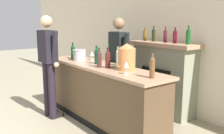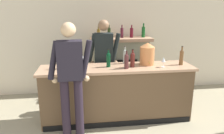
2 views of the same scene
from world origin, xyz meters
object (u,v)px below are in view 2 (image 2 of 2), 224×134
Objects in this scene: person_customer at (71,79)px; fireplace_stone at (121,65)px; wine_glass_front_right at (84,59)px; wine_bottle_port_short at (181,57)px; person_bartender at (104,61)px; ice_bucket_steel at (78,63)px; wine_glass_back_row at (163,60)px; wine_bottle_chardonnay_pale at (61,61)px; copper_dispenser at (147,54)px; wine_bottle_riesling_slim at (125,56)px; wine_bottle_merlot_tall at (126,61)px; wine_bottle_burgundy_dark at (132,59)px; wine_bottle_cabernet_heavy at (108,59)px.

fireplace_stone is at bearing 60.04° from person_customer.
wine_bottle_port_short is at bearing -6.81° from wine_glass_front_right.
ice_bucket_steel is (-0.50, -0.53, 0.11)m from person_bartender.
wine_glass_back_row is (0.51, -1.37, 0.45)m from fireplace_stone.
fireplace_stone reaches higher than wine_bottle_chardonnay_pale.
fireplace_stone is at bearing 110.50° from wine_glass_back_row.
person_customer reaches higher than wine_bottle_port_short.
wine_glass_back_row is at bearing -4.35° from ice_bucket_steel.
copper_dispenser is 1.15m from wine_glass_front_right.
wine_bottle_riesling_slim is at bearing 15.07° from ice_bucket_steel.
person_customer reaches higher than fireplace_stone.
wine_bottle_burgundy_dark is at bearing 32.73° from wine_bottle_merlot_tall.
wine_bottle_riesling_slim reaches higher than wine_bottle_chardonnay_pale.
wine_bottle_cabernet_heavy is at bearing 153.63° from wine_bottle_merlot_tall.
wine_bottle_port_short is 0.40m from wine_glass_back_row.
wine_bottle_cabernet_heavy is (-0.29, 0.14, 0.00)m from wine_bottle_merlot_tall.
person_bartender reaches higher than copper_dispenser.
ice_bucket_steel is 0.78× the size of wine_bottle_burgundy_dark.
wine_bottle_burgundy_dark is (0.41, -0.07, 0.00)m from wine_bottle_cabernet_heavy.
person_customer is 5.81× the size of wine_bottle_cabernet_heavy.
fireplace_stone is at bearing 50.54° from wine_glass_front_right.
wine_bottle_merlot_tall is at bearing -95.93° from fireplace_stone.
person_customer is 0.63m from wine_bottle_chardonnay_pale.
wine_bottle_chardonnay_pale is 1.88× the size of wine_glass_front_right.
wine_bottle_chardonnay_pale is at bearing 107.36° from person_customer.
wine_bottle_port_short is at bearing 6.37° from wine_bottle_merlot_tall.
copper_dispenser is at bearing -5.78° from wine_glass_front_right.
copper_dispenser is 1.23× the size of wine_bottle_riesling_slim.
wine_bottle_burgundy_dark is 1.77× the size of wine_glass_back_row.
wine_bottle_burgundy_dark is at bearing -51.92° from person_bartender.
person_customer reaches higher than wine_bottle_cabernet_heavy.
fireplace_stone is 1.65m from ice_bucket_steel.
copper_dispenser is at bearing 26.45° from wine_bottle_merlot_tall.
wine_bottle_riesling_slim is 0.71m from wine_glass_back_row.
person_customer is 7.28× the size of ice_bucket_steel.
wine_glass_back_row is (0.95, -0.14, -0.01)m from wine_bottle_cabernet_heavy.
wine_glass_back_row is at bearing -33.41° from person_bartender.
ice_bucket_steel is at bearing -164.93° from wine_bottle_riesling_slim.
wine_bottle_cabernet_heavy is 1.73× the size of wine_glass_back_row.
person_customer is 1.26m from wine_bottle_riesling_slim.
wine_glass_front_right is at bearing 155.67° from wine_bottle_merlot_tall.
wine_glass_front_right is at bearing -141.06° from person_bartender.
copper_dispenser is at bearing 138.24° from wine_glass_back_row.
wine_bottle_cabernet_heavy is at bearing -148.56° from wine_bottle_riesling_slim.
ice_bucket_steel is (-1.25, -0.10, -0.10)m from copper_dispenser.
wine_bottle_riesling_slim is 1.79× the size of wine_glass_back_row.
wine_bottle_cabernet_heavy is at bearing 44.19° from person_customer.
copper_dispenser is 1.26m from ice_bucket_steel.
wine_bottle_port_short is 1.06× the size of wine_bottle_burgundy_dark.
wine_bottle_burgundy_dark is at bearing -90.90° from fireplace_stone.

